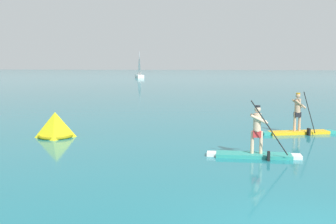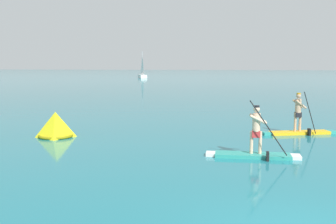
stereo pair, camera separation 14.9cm
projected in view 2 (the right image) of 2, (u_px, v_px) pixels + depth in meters
name	position (u px, v px, depth m)	size (l,w,h in m)	color
paddleboarder_mid_center	(254.00, 147.00, 13.13)	(3.09, 0.94, 1.95)	teal
paddleboarder_far_right	(299.00, 126.00, 17.49)	(3.30, 1.46, 1.92)	yellow
race_marker_buoy	(56.00, 126.00, 16.79)	(1.56, 1.56, 1.07)	yellow
sailboat_left_horizon	(142.00, 75.00, 92.30)	(3.30, 5.30, 6.03)	white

